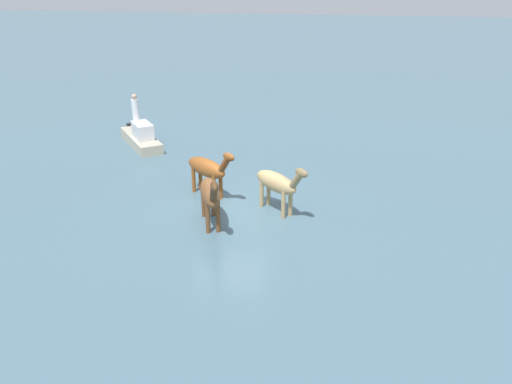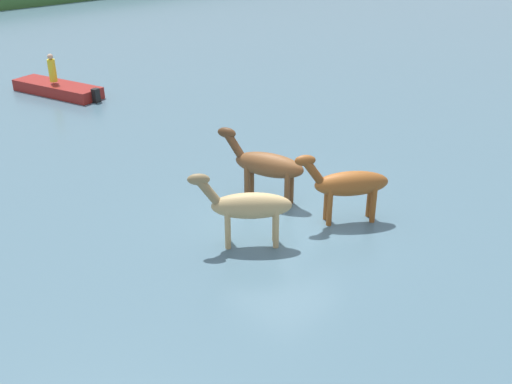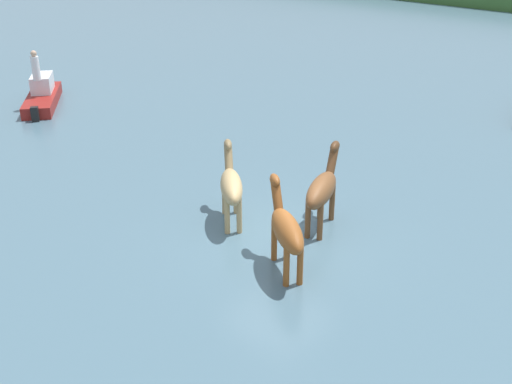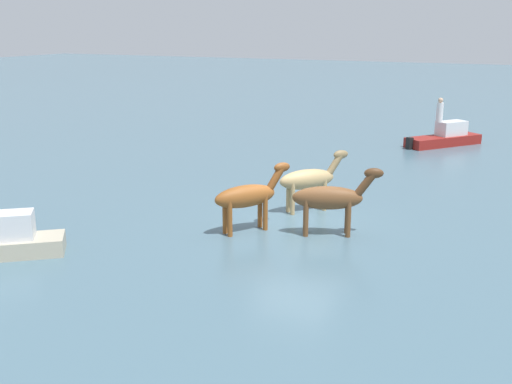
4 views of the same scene
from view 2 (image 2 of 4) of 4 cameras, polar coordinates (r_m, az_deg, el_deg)
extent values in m
plane|color=#476675|center=(15.18, 3.04, -2.77)|extent=(162.44, 162.44, 0.00)
ellipsoid|color=brown|center=(15.65, 1.29, 2.67)|extent=(1.28, 2.06, 0.67)
cylinder|color=brown|center=(15.96, -0.92, 1.01)|extent=(0.15, 0.15, 1.10)
cylinder|color=brown|center=(16.22, -0.44, 1.46)|extent=(0.15, 0.15, 1.10)
cylinder|color=brown|center=(15.54, 3.06, 0.24)|extent=(0.15, 0.15, 1.10)
cylinder|color=brown|center=(15.81, 3.49, 0.71)|extent=(0.15, 0.15, 1.10)
cylinder|color=#50311A|center=(15.88, -2.20, 4.73)|extent=(0.44, 0.65, 0.73)
ellipsoid|color=#50311A|center=(15.87, -2.90, 5.85)|extent=(0.41, 0.59, 0.29)
ellipsoid|color=brown|center=(14.86, 9.38, 0.83)|extent=(1.90, 1.59, 0.65)
cylinder|color=brown|center=(14.80, 7.26, -1.43)|extent=(0.14, 0.14, 1.07)
cylinder|color=brown|center=(15.07, 6.96, -0.88)|extent=(0.14, 0.14, 1.07)
cylinder|color=brown|center=(15.14, 11.49, -1.11)|extent=(0.14, 0.14, 1.07)
cylinder|color=brown|center=(15.40, 11.12, -0.58)|extent=(0.14, 0.14, 1.07)
cylinder|color=brown|center=(14.42, 5.61, 2.09)|extent=(0.61, 0.53, 0.71)
ellipsoid|color=brown|center=(14.25, 4.86, 3.11)|extent=(0.56, 0.49, 0.28)
ellipsoid|color=tan|center=(13.60, -0.43, -1.35)|extent=(1.80, 1.69, 0.64)
cylinder|color=tan|center=(13.72, -2.80, -3.65)|extent=(0.14, 0.14, 1.06)
cylinder|color=tan|center=(13.99, -2.80, -3.02)|extent=(0.14, 0.14, 1.06)
cylinder|color=tan|center=(13.75, 1.99, -3.56)|extent=(0.14, 0.14, 1.06)
cylinder|color=tan|center=(14.02, 1.90, -2.93)|extent=(0.14, 0.14, 1.06)
cylinder|color=olive|center=(13.42, -4.77, 0.14)|extent=(0.58, 0.55, 0.70)
ellipsoid|color=olive|center=(13.31, -5.68, 1.24)|extent=(0.54, 0.51, 0.28)
cube|color=maroon|center=(26.95, -18.91, 9.43)|extent=(2.33, 4.50, 0.63)
cube|color=black|center=(25.31, -15.47, 9.03)|extent=(0.33, 0.31, 0.68)
cylinder|color=yellow|center=(26.71, -19.41, 11.21)|extent=(0.32, 0.32, 0.95)
sphere|color=tan|center=(26.57, -19.60, 12.44)|extent=(0.24, 0.24, 0.24)
camera|label=1|loc=(25.37, -33.05, 23.15)|focal=36.55mm
camera|label=3|loc=(19.06, 55.58, 17.24)|focal=44.80mm
camera|label=4|loc=(30.33, 17.04, 22.45)|focal=43.22mm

